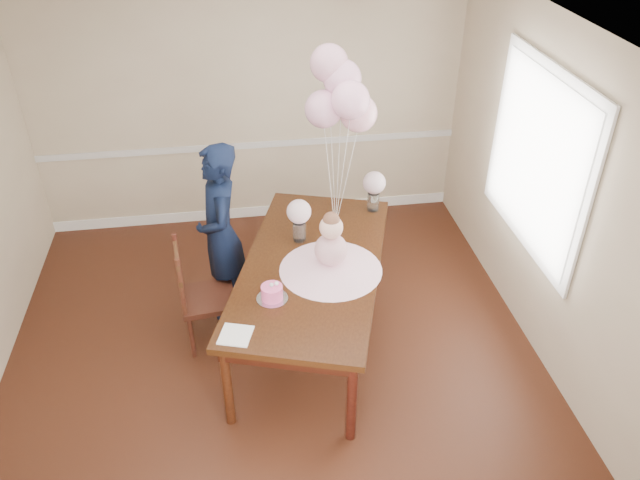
% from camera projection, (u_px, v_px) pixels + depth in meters
% --- Properties ---
extents(floor, '(4.50, 5.00, 0.00)m').
position_uv_depth(floor, '(276.00, 371.00, 5.22)').
color(floor, black).
rests_on(floor, ground).
extents(ceiling, '(4.50, 5.00, 0.02)m').
position_uv_depth(ceiling, '(258.00, 48.00, 3.71)').
color(ceiling, white).
rests_on(ceiling, wall_back).
extents(wall_back, '(4.50, 0.02, 2.70)m').
position_uv_depth(wall_back, '(249.00, 106.00, 6.51)').
color(wall_back, tan).
rests_on(wall_back, floor).
extents(wall_right, '(0.02, 5.00, 2.70)m').
position_uv_depth(wall_right, '(564.00, 212.00, 4.74)').
color(wall_right, tan).
rests_on(wall_right, floor).
extents(chair_rail_trim, '(4.50, 0.02, 0.07)m').
position_uv_depth(chair_rail_trim, '(252.00, 145.00, 6.75)').
color(chair_rail_trim, silver).
rests_on(chair_rail_trim, wall_back).
extents(baseboard_trim, '(4.50, 0.02, 0.12)m').
position_uv_depth(baseboard_trim, '(256.00, 211.00, 7.22)').
color(baseboard_trim, white).
rests_on(baseboard_trim, floor).
extents(window_frame, '(0.02, 1.66, 1.56)m').
position_uv_depth(window_frame, '(537.00, 159.00, 5.03)').
color(window_frame, white).
rests_on(window_frame, wall_right).
extents(window_blinds, '(0.01, 1.50, 1.40)m').
position_uv_depth(window_blinds, '(535.00, 160.00, 5.03)').
color(window_blinds, silver).
rests_on(window_blinds, wall_right).
extents(dining_table_top, '(1.71, 2.42, 0.05)m').
position_uv_depth(dining_table_top, '(312.00, 266.00, 5.10)').
color(dining_table_top, black).
rests_on(dining_table_top, table_leg_fl).
extents(table_apron, '(1.57, 2.28, 0.11)m').
position_uv_depth(table_apron, '(312.00, 274.00, 5.15)').
color(table_apron, black).
rests_on(table_apron, table_leg_fl).
extents(table_leg_fl, '(0.10, 0.10, 0.77)m').
position_uv_depth(table_leg_fl, '(227.00, 386.00, 4.57)').
color(table_leg_fl, black).
rests_on(table_leg_fl, floor).
extents(table_leg_fr, '(0.10, 0.10, 0.77)m').
position_uv_depth(table_leg_fr, '(352.00, 401.00, 4.45)').
color(table_leg_fr, black).
rests_on(table_leg_fr, floor).
extents(table_leg_bl, '(0.10, 0.10, 0.77)m').
position_uv_depth(table_leg_bl, '(284.00, 236.00, 6.21)').
color(table_leg_bl, black).
rests_on(table_leg_bl, floor).
extents(table_leg_br, '(0.10, 0.10, 0.77)m').
position_uv_depth(table_leg_br, '(376.00, 244.00, 6.09)').
color(table_leg_br, black).
rests_on(table_leg_br, floor).
extents(baby_skirt, '(1.04, 1.04, 0.11)m').
position_uv_depth(baby_skirt, '(331.00, 264.00, 4.99)').
color(baby_skirt, '#FFBBD2').
rests_on(baby_skirt, dining_table_top).
extents(baby_torso, '(0.26, 0.26, 0.26)m').
position_uv_depth(baby_torso, '(331.00, 250.00, 4.91)').
color(baby_torso, pink).
rests_on(baby_torso, baby_skirt).
extents(baby_head, '(0.19, 0.19, 0.19)m').
position_uv_depth(baby_head, '(331.00, 227.00, 4.79)').
color(baby_head, beige).
rests_on(baby_head, baby_torso).
extents(baby_hair, '(0.13, 0.13, 0.13)m').
position_uv_depth(baby_hair, '(331.00, 220.00, 4.76)').
color(baby_hair, brown).
rests_on(baby_hair, baby_head).
extents(cake_platter, '(0.30, 0.30, 0.01)m').
position_uv_depth(cake_platter, '(272.00, 298.00, 4.71)').
color(cake_platter, '#B8B8BC').
rests_on(cake_platter, dining_table_top).
extents(birthday_cake, '(0.21, 0.21, 0.11)m').
position_uv_depth(birthday_cake, '(272.00, 292.00, 4.68)').
color(birthday_cake, '#FF509B').
rests_on(birthday_cake, cake_platter).
extents(cake_flower_a, '(0.03, 0.03, 0.03)m').
position_uv_depth(cake_flower_a, '(272.00, 285.00, 4.64)').
color(cake_flower_a, silver).
rests_on(cake_flower_a, birthday_cake).
extents(cake_flower_b, '(0.03, 0.03, 0.03)m').
position_uv_depth(cake_flower_b, '(276.00, 283.00, 4.65)').
color(cake_flower_b, white).
rests_on(cake_flower_b, birthday_cake).
extents(rose_vase_near, '(0.14, 0.14, 0.17)m').
position_uv_depth(rose_vase_near, '(299.00, 231.00, 5.33)').
color(rose_vase_near, silver).
rests_on(rose_vase_near, dining_table_top).
extents(roses_near, '(0.21, 0.21, 0.21)m').
position_uv_depth(roses_near, '(299.00, 212.00, 5.22)').
color(roses_near, silver).
rests_on(roses_near, rose_vase_near).
extents(rose_vase_far, '(0.14, 0.14, 0.17)m').
position_uv_depth(rose_vase_far, '(373.00, 201.00, 5.74)').
color(rose_vase_far, white).
rests_on(rose_vase_far, dining_table_top).
extents(roses_far, '(0.21, 0.21, 0.21)m').
position_uv_depth(roses_far, '(374.00, 183.00, 5.63)').
color(roses_far, beige).
rests_on(roses_far, rose_vase_far).
extents(napkin, '(0.27, 0.27, 0.01)m').
position_uv_depth(napkin, '(236.00, 335.00, 4.37)').
color(napkin, white).
rests_on(napkin, dining_table_top).
extents(balloon_weight, '(0.05, 0.05, 0.02)m').
position_uv_depth(balloon_weight, '(335.00, 225.00, 5.56)').
color(balloon_weight, silver).
rests_on(balloon_weight, dining_table_top).
extents(balloon_a, '(0.31, 0.31, 0.31)m').
position_uv_depth(balloon_a, '(324.00, 109.00, 4.97)').
color(balloon_a, '#DF9EBA').
rests_on(balloon_a, balloon_ribbon_a).
extents(balloon_b, '(0.31, 0.31, 0.31)m').
position_uv_depth(balloon_b, '(350.00, 100.00, 4.83)').
color(balloon_b, '#FFB4D6').
rests_on(balloon_b, balloon_ribbon_b).
extents(balloon_c, '(0.31, 0.31, 0.31)m').
position_uv_depth(balloon_c, '(342.00, 79.00, 4.92)').
color(balloon_c, '#E3A1C2').
rests_on(balloon_c, balloon_ribbon_c).
extents(balloon_d, '(0.31, 0.31, 0.31)m').
position_uv_depth(balloon_d, '(329.00, 63.00, 4.89)').
color(balloon_d, '#D999B1').
rests_on(balloon_d, balloon_ribbon_d).
extents(balloon_e, '(0.31, 0.31, 0.31)m').
position_uv_depth(balloon_e, '(359.00, 113.00, 5.03)').
color(balloon_e, '#FFB4C8').
rests_on(balloon_e, balloon_ribbon_e).
extents(balloon_ribbon_a, '(0.10, 0.03, 0.91)m').
position_uv_depth(balloon_ribbon_a, '(330.00, 179.00, 5.31)').
color(balloon_ribbon_a, white).
rests_on(balloon_ribbon_a, balloon_weight).
extents(balloon_ribbon_b, '(0.09, 0.09, 1.02)m').
position_uv_depth(balloon_ribbon_b, '(342.00, 175.00, 5.24)').
color(balloon_ribbon_b, white).
rests_on(balloon_ribbon_b, balloon_weight).
extents(balloon_ribbon_c, '(0.05, 0.09, 1.13)m').
position_uv_depth(balloon_ribbon_c, '(338.00, 165.00, 5.28)').
color(balloon_ribbon_c, silver).
rests_on(balloon_ribbon_c, balloon_weight).
extents(balloon_ribbon_d, '(0.06, 0.14, 1.24)m').
position_uv_depth(balloon_ribbon_d, '(332.00, 158.00, 5.27)').
color(balloon_ribbon_d, white).
rests_on(balloon_ribbon_d, balloon_weight).
extents(balloon_ribbon_e, '(0.17, 0.03, 0.85)m').
position_uv_depth(balloon_ribbon_e, '(346.00, 180.00, 5.34)').
color(balloon_ribbon_e, white).
rests_on(balloon_ribbon_e, balloon_weight).
extents(dining_chair_seat, '(0.49, 0.49, 0.05)m').
position_uv_depth(dining_chair_seat, '(208.00, 298.00, 5.29)').
color(dining_chair_seat, black).
rests_on(dining_chair_seat, chair_leg_fl).
extents(chair_leg_fl, '(0.04, 0.04, 0.43)m').
position_uv_depth(chair_leg_fl, '(192.00, 337.00, 5.24)').
color(chair_leg_fl, '#34150E').
rests_on(chair_leg_fl, floor).
extents(chair_leg_fr, '(0.04, 0.04, 0.43)m').
position_uv_depth(chair_leg_fr, '(235.00, 330.00, 5.32)').
color(chair_leg_fr, '#38170F').
rests_on(chair_leg_fr, floor).
extents(chair_leg_bl, '(0.04, 0.04, 0.43)m').
position_uv_depth(chair_leg_bl, '(188.00, 310.00, 5.53)').
color(chair_leg_bl, '#331C0D').
rests_on(chair_leg_bl, floor).
extents(chair_leg_br, '(0.04, 0.04, 0.43)m').
position_uv_depth(chair_leg_br, '(229.00, 303.00, 5.61)').
color(chair_leg_br, '#341B0E').
rests_on(chair_leg_br, floor).
extents(chair_back_post_l, '(0.04, 0.04, 0.57)m').
position_uv_depth(chair_back_post_l, '(181.00, 288.00, 4.94)').
color(chair_back_post_l, '#3E1B10').
rests_on(chair_back_post_l, dining_chair_seat).
extents(chair_back_post_r, '(0.04, 0.04, 0.57)m').
position_uv_depth(chair_back_post_r, '(178.00, 262.00, 5.23)').
color(chair_back_post_r, '#3D1710').
rests_on(chair_back_post_r, dining_chair_seat).
extents(chair_slat_low, '(0.07, 0.40, 0.05)m').
position_uv_depth(chair_slat_low, '(182.00, 286.00, 5.15)').
color(chair_slat_low, '#3C1810').
rests_on(chair_slat_low, dining_chair_seat).
extents(chair_slat_mid, '(0.07, 0.40, 0.05)m').
position_uv_depth(chair_slat_mid, '(179.00, 271.00, 5.06)').
color(chair_slat_mid, '#321C0D').
rests_on(chair_slat_mid, dining_chair_seat).
extents(chair_slat_top, '(0.07, 0.40, 0.05)m').
position_uv_depth(chair_slat_top, '(177.00, 254.00, 4.97)').
color(chair_slat_top, '#371D0F').
rests_on(chair_slat_top, dining_chair_seat).
extents(woman, '(0.46, 0.65, 1.68)m').
position_uv_depth(woman, '(221.00, 234.00, 5.42)').
color(woman, black).
rests_on(woman, floor).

